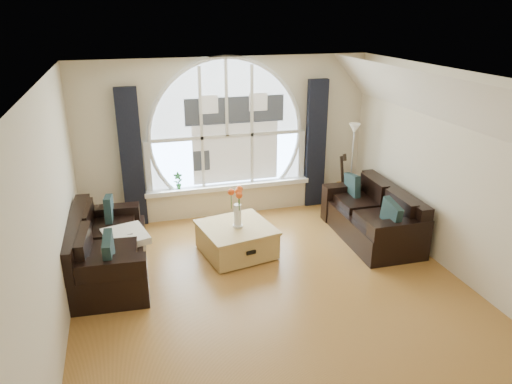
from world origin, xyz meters
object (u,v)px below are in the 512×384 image
floor_lamp (352,169)px  vase_flowers (237,202)px  coffee_chest (236,239)px  sofa_left (107,248)px  sofa_right (372,214)px  potted_plant (178,181)px  guitar (340,181)px

floor_lamp → vase_flowers: bearing=-155.9°
coffee_chest → floor_lamp: floor_lamp is taller
coffee_chest → sofa_left: bearing=171.9°
sofa_left → sofa_right: size_ratio=1.05×
sofa_left → sofa_right: (3.99, 0.02, 0.00)m
coffee_chest → potted_plant: 1.69m
sofa_left → sofa_right: 3.99m
potted_plant → sofa_left: bearing=-126.4°
sofa_left → potted_plant: potted_plant is taller
vase_flowers → guitar: vase_flowers is taller
floor_lamp → sofa_right: bearing=-98.3°
floor_lamp → sofa_left: bearing=-165.1°
vase_flowers → potted_plant: bearing=113.6°
floor_lamp → potted_plant: (-2.97, 0.49, -0.10)m
sofa_left → vase_flowers: size_ratio=2.74×
sofa_left → coffee_chest: bearing=6.9°
vase_flowers → sofa_right: bearing=-1.2°
sofa_right → guitar: guitar is taller
coffee_chest → potted_plant: bearing=102.4°
floor_lamp → potted_plant: size_ratio=5.47×
sofa_left → coffee_chest: sofa_left is taller
potted_plant → coffee_chest: bearing=-66.7°
guitar → sofa_left: bearing=-171.8°
sofa_right → sofa_left: bearing=-178.5°
sofa_right → guitar: 1.25m
coffee_chest → vase_flowers: 0.59m
vase_flowers → sofa_left: bearing=-177.9°
sofa_right → floor_lamp: (0.16, 1.08, 0.40)m
floor_lamp → guitar: floor_lamp is taller
sofa_left → guitar: size_ratio=1.81×
sofa_right → floor_lamp: floor_lamp is taller
sofa_right → floor_lamp: 1.16m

